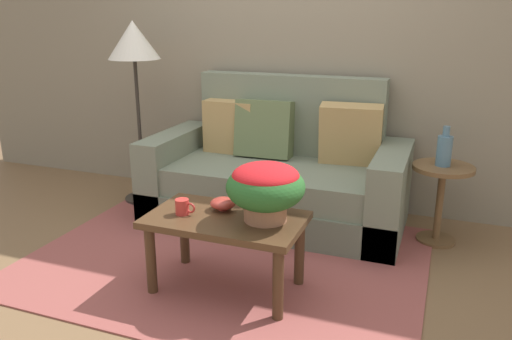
{
  "coord_description": "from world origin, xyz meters",
  "views": [
    {
      "loc": [
        1.26,
        -2.78,
        1.56
      ],
      "look_at": [
        0.13,
        0.19,
        0.57
      ],
      "focal_mm": 35.98,
      "sensor_mm": 36.0,
      "label": 1
    }
  ],
  "objects_px": {
    "floor_lamp": "(134,51)",
    "table_vase": "(444,150)",
    "potted_plant": "(266,186)",
    "side_table": "(441,190)",
    "couch": "(278,176)",
    "coffee_table": "(226,229)",
    "snack_bowl": "(223,203)",
    "coffee_mug": "(183,207)"
  },
  "relations": [
    {
      "from": "couch",
      "to": "potted_plant",
      "type": "height_order",
      "value": "couch"
    },
    {
      "from": "snack_bowl",
      "to": "floor_lamp",
      "type": "bearing_deg",
      "value": 140.16
    },
    {
      "from": "side_table",
      "to": "coffee_table",
      "type": "bearing_deg",
      "value": -135.0
    },
    {
      "from": "coffee_table",
      "to": "potted_plant",
      "type": "height_order",
      "value": "potted_plant"
    },
    {
      "from": "coffee_table",
      "to": "coffee_mug",
      "type": "height_order",
      "value": "coffee_mug"
    },
    {
      "from": "coffee_mug",
      "to": "snack_bowl",
      "type": "height_order",
      "value": "coffee_mug"
    },
    {
      "from": "potted_plant",
      "to": "coffee_mug",
      "type": "relative_size",
      "value": 3.55
    },
    {
      "from": "floor_lamp",
      "to": "potted_plant",
      "type": "bearing_deg",
      "value": -35.53
    },
    {
      "from": "coffee_mug",
      "to": "snack_bowl",
      "type": "bearing_deg",
      "value": 37.8
    },
    {
      "from": "floor_lamp",
      "to": "potted_plant",
      "type": "height_order",
      "value": "floor_lamp"
    },
    {
      "from": "potted_plant",
      "to": "snack_bowl",
      "type": "height_order",
      "value": "potted_plant"
    },
    {
      "from": "coffee_mug",
      "to": "table_vase",
      "type": "xyz_separation_m",
      "value": [
        1.35,
        1.17,
        0.17
      ]
    },
    {
      "from": "potted_plant",
      "to": "table_vase",
      "type": "bearing_deg",
      "value": 50.72
    },
    {
      "from": "potted_plant",
      "to": "snack_bowl",
      "type": "distance_m",
      "value": 0.33
    },
    {
      "from": "couch",
      "to": "table_vase",
      "type": "distance_m",
      "value": 1.23
    },
    {
      "from": "coffee_table",
      "to": "floor_lamp",
      "type": "relative_size",
      "value": 0.59
    },
    {
      "from": "coffee_table",
      "to": "side_table",
      "type": "height_order",
      "value": "side_table"
    },
    {
      "from": "couch",
      "to": "side_table",
      "type": "relative_size",
      "value": 3.46
    },
    {
      "from": "table_vase",
      "to": "floor_lamp",
      "type": "bearing_deg",
      "value": -179.66
    },
    {
      "from": "couch",
      "to": "snack_bowl",
      "type": "distance_m",
      "value": 1.07
    },
    {
      "from": "potted_plant",
      "to": "coffee_mug",
      "type": "height_order",
      "value": "potted_plant"
    },
    {
      "from": "couch",
      "to": "floor_lamp",
      "type": "height_order",
      "value": "floor_lamp"
    },
    {
      "from": "coffee_table",
      "to": "coffee_mug",
      "type": "distance_m",
      "value": 0.27
    },
    {
      "from": "floor_lamp",
      "to": "table_vase",
      "type": "bearing_deg",
      "value": 0.34
    },
    {
      "from": "potted_plant",
      "to": "couch",
      "type": "bearing_deg",
      "value": 105.03
    },
    {
      "from": "couch",
      "to": "side_table",
      "type": "distance_m",
      "value": 1.19
    },
    {
      "from": "floor_lamp",
      "to": "snack_bowl",
      "type": "relative_size",
      "value": 10.08
    },
    {
      "from": "potted_plant",
      "to": "table_vase",
      "type": "relative_size",
      "value": 1.59
    },
    {
      "from": "potted_plant",
      "to": "coffee_table",
      "type": "bearing_deg",
      "value": -171.29
    },
    {
      "from": "floor_lamp",
      "to": "table_vase",
      "type": "distance_m",
      "value": 2.45
    },
    {
      "from": "side_table",
      "to": "potted_plant",
      "type": "relative_size",
      "value": 1.29
    },
    {
      "from": "couch",
      "to": "snack_bowl",
      "type": "xyz_separation_m",
      "value": [
        0.02,
        -1.06,
        0.15
      ]
    },
    {
      "from": "coffee_mug",
      "to": "coffee_table",
      "type": "bearing_deg",
      "value": 12.44
    },
    {
      "from": "potted_plant",
      "to": "coffee_mug",
      "type": "xyz_separation_m",
      "value": [
        -0.47,
        -0.09,
        -0.15
      ]
    },
    {
      "from": "potted_plant",
      "to": "side_table",
      "type": "bearing_deg",
      "value": 50.52
    },
    {
      "from": "coffee_mug",
      "to": "side_table",
      "type": "bearing_deg",
      "value": 40.76
    },
    {
      "from": "snack_bowl",
      "to": "coffee_table",
      "type": "bearing_deg",
      "value": -57.69
    },
    {
      "from": "couch",
      "to": "potted_plant",
      "type": "distance_m",
      "value": 1.2
    },
    {
      "from": "couch",
      "to": "floor_lamp",
      "type": "relative_size",
      "value": 1.3
    },
    {
      "from": "couch",
      "to": "coffee_mug",
      "type": "relative_size",
      "value": 15.91
    },
    {
      "from": "coffee_table",
      "to": "potted_plant",
      "type": "xyz_separation_m",
      "value": [
        0.22,
        0.03,
        0.27
      ]
    },
    {
      "from": "side_table",
      "to": "table_vase",
      "type": "xyz_separation_m",
      "value": [
        -0.01,
        -0.0,
        0.28
      ]
    }
  ]
}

